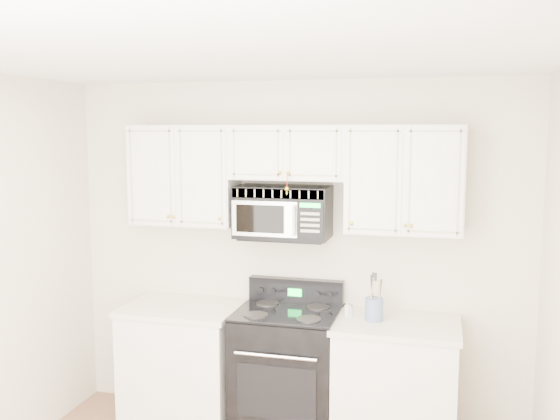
% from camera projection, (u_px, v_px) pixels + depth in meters
% --- Properties ---
extents(room, '(3.51, 3.51, 2.61)m').
position_uv_depth(room, '(213.00, 321.00, 3.08)').
color(room, brown).
rests_on(room, ground).
extents(base_cabinet_left, '(0.86, 0.65, 0.92)m').
position_uv_depth(base_cabinet_left, '(184.00, 368.00, 4.77)').
color(base_cabinet_left, silver).
rests_on(base_cabinet_left, ground).
extents(base_cabinet_right, '(0.86, 0.65, 0.92)m').
position_uv_depth(base_cabinet_right, '(395.00, 390.00, 4.37)').
color(base_cabinet_right, silver).
rests_on(base_cabinet_right, ground).
extents(range, '(0.73, 0.67, 1.11)m').
position_uv_depth(range, '(288.00, 371.00, 4.56)').
color(range, black).
rests_on(range, ground).
extents(upper_cabinets, '(2.44, 0.37, 0.75)m').
position_uv_depth(upper_cabinets, '(290.00, 172.00, 4.51)').
color(upper_cabinets, silver).
rests_on(upper_cabinets, ground).
extents(microwave, '(0.69, 0.39, 0.38)m').
position_uv_depth(microwave, '(283.00, 212.00, 4.55)').
color(microwave, black).
rests_on(microwave, ground).
extents(utensil_crock, '(0.13, 0.13, 0.34)m').
position_uv_depth(utensil_crock, '(374.00, 308.00, 4.33)').
color(utensil_crock, '#506493').
rests_on(utensil_crock, base_cabinet_right).
extents(shaker_salt, '(0.04, 0.04, 0.10)m').
position_uv_depth(shaker_salt, '(347.00, 310.00, 4.41)').
color(shaker_salt, '#B8B8C2').
rests_on(shaker_salt, base_cabinet_right).
extents(shaker_pepper, '(0.04, 0.04, 0.09)m').
position_uv_depth(shaker_pepper, '(350.00, 310.00, 4.41)').
color(shaker_pepper, '#B8B8C2').
rests_on(shaker_pepper, base_cabinet_right).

